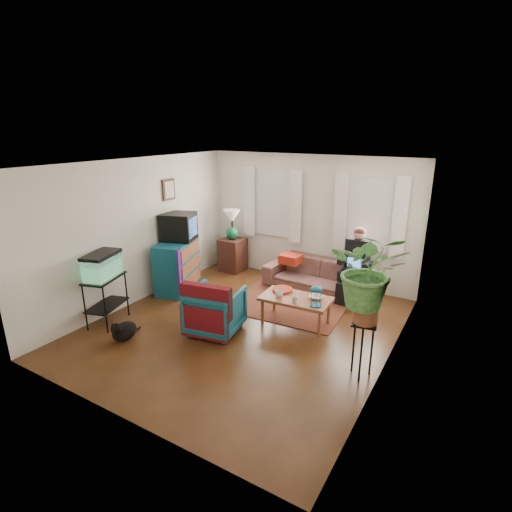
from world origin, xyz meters
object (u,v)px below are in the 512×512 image
Objects in this scene: sofa at (317,271)px; armchair at (215,308)px; dresser at (177,265)px; plant_stand at (362,349)px; side_table at (233,255)px; aquarium_stand at (107,300)px; coffee_table at (295,310)px.

armchair is (-0.73, -2.39, -0.01)m from sofa.
dresser reaches higher than plant_stand.
side_table is at bearing 57.30° from dresser.
plant_stand is at bearing 169.89° from armchair.
side_table is 0.92× the size of armchair.
side_table is at bearing 66.22° from aquarium_stand.
sofa is at bearing 9.62° from dresser.
sofa is 2.67× the size of plant_stand.
dresser is at bearing -103.19° from side_table.
armchair is (1.69, -1.05, -0.10)m from dresser.
plant_stand is at bearing -53.37° from sofa.
side_table is 0.65× the size of coffee_table.
dresser is 0.98× the size of coffee_table.
coffee_table is at bearing 12.75° from aquarium_stand.
aquarium_stand is (-0.01, -1.72, -0.09)m from dresser.
side_table is 2.83m from coffee_table.
aquarium_stand reaches higher than coffee_table.
sofa is at bearing -2.88° from side_table.
aquarium_stand is 1.03× the size of plant_stand.
coffee_table is 1.64m from plant_stand.
coffee_table is (0.25, -1.51, -0.17)m from sofa.
side_table is 2.84m from armchair.
sofa is 2.77m from dresser.
plant_stand reaches higher than coffee_table.
dresser is 1.99m from armchair.
dresser is at bearing 173.09° from coffee_table.
plant_stand is (4.03, 0.66, -0.01)m from aquarium_stand.
side_table is at bearing 141.81° from coffee_table.
sofa reaches higher than coffee_table.
aquarium_stand is 3.10m from coffee_table.
coffee_table is 1.44× the size of plant_stand.
sofa is 2.89m from plant_stand.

